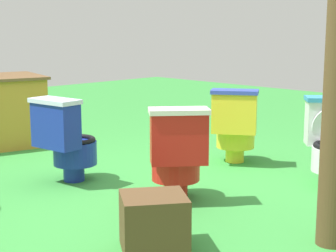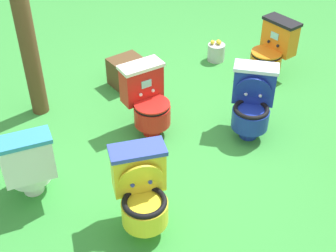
{
  "view_description": "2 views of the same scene",
  "coord_description": "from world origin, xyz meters",
  "px_view_note": "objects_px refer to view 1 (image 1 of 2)",
  "views": [
    {
      "loc": [
        -2.81,
        -3.26,
        1.32
      ],
      "look_at": [
        0.52,
        0.08,
        0.45
      ],
      "focal_mm": 59.15,
      "sensor_mm": 36.0,
      "label": 1
    },
    {
      "loc": [
        3.71,
        0.99,
        3.0
      ],
      "look_at": [
        0.36,
        -0.14,
        0.32
      ],
      "focal_mm": 50.08,
      "sensor_mm": 36.0,
      "label": 2
    }
  ],
  "objects_px": {
    "toilet_red": "(177,153)",
    "toilet_yellow": "(235,125)",
    "toilet_white": "(333,141)",
    "toilet_blue": "(66,139)",
    "small_crate": "(154,222)"
  },
  "relations": [
    {
      "from": "toilet_red",
      "to": "toilet_yellow",
      "type": "bearing_deg",
      "value": 58.06
    },
    {
      "from": "toilet_white",
      "to": "toilet_blue",
      "type": "xyz_separation_m",
      "value": [
        -1.52,
        1.61,
        0.0
      ]
    },
    {
      "from": "toilet_blue",
      "to": "small_crate",
      "type": "relative_size",
      "value": 1.91
    },
    {
      "from": "toilet_white",
      "to": "toilet_yellow",
      "type": "bearing_deg",
      "value": -40.67
    },
    {
      "from": "small_crate",
      "to": "toilet_blue",
      "type": "bearing_deg",
      "value": 73.51
    },
    {
      "from": "small_crate",
      "to": "toilet_red",
      "type": "bearing_deg",
      "value": 35.75
    },
    {
      "from": "toilet_blue",
      "to": "toilet_yellow",
      "type": "relative_size",
      "value": 1.0
    },
    {
      "from": "toilet_white",
      "to": "toilet_yellow",
      "type": "xyz_separation_m",
      "value": [
        -0.01,
        1.02,
        0.0
      ]
    },
    {
      "from": "small_crate",
      "to": "toilet_yellow",
      "type": "bearing_deg",
      "value": 25.9
    },
    {
      "from": "toilet_blue",
      "to": "toilet_red",
      "type": "bearing_deg",
      "value": 9.78
    },
    {
      "from": "toilet_red",
      "to": "small_crate",
      "type": "xyz_separation_m",
      "value": [
        -0.76,
        -0.55,
        -0.2
      ]
    },
    {
      "from": "toilet_white",
      "to": "toilet_red",
      "type": "height_order",
      "value": "same"
    },
    {
      "from": "toilet_white",
      "to": "toilet_red",
      "type": "xyz_separation_m",
      "value": [
        -1.22,
        0.61,
        -0.0
      ]
    },
    {
      "from": "toilet_yellow",
      "to": "toilet_white",
      "type": "bearing_deg",
      "value": -33.34
    },
    {
      "from": "toilet_white",
      "to": "toilet_yellow",
      "type": "distance_m",
      "value": 1.02
    }
  ]
}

